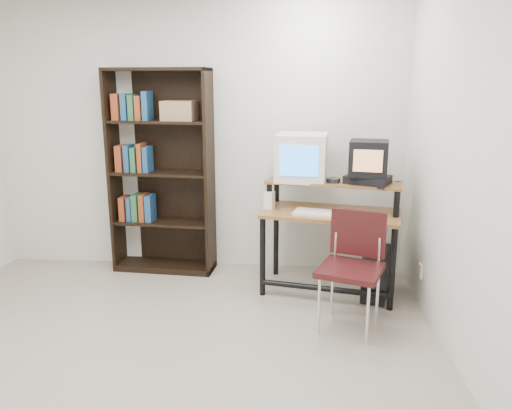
# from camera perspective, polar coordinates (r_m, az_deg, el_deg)

# --- Properties ---
(floor) EXTENTS (4.00, 4.00, 0.01)m
(floor) POSITION_cam_1_polar(r_m,az_deg,el_deg) (3.48, -11.98, -18.35)
(floor) COLOR #A09585
(floor) RESTS_ON ground
(back_wall) EXTENTS (4.00, 0.01, 2.60)m
(back_wall) POSITION_cam_1_polar(r_m,az_deg,el_deg) (4.93, -6.56, 7.59)
(back_wall) COLOR silver
(back_wall) RESTS_ON floor
(right_wall) EXTENTS (0.01, 4.00, 2.60)m
(right_wall) POSITION_cam_1_polar(r_m,az_deg,el_deg) (3.09, 25.11, 2.59)
(right_wall) COLOR silver
(right_wall) RESTS_ON floor
(computer_desk) EXTENTS (1.27, 0.82, 0.98)m
(computer_desk) POSITION_cam_1_polar(r_m,az_deg,el_deg) (4.41, 8.56, -1.37)
(computer_desk) COLOR brown
(computer_desk) RESTS_ON floor
(crt_monitor) EXTENTS (0.49, 0.50, 0.42)m
(crt_monitor) POSITION_cam_1_polar(r_m,az_deg,el_deg) (4.48, 5.25, 5.41)
(crt_monitor) COLOR silver
(crt_monitor) RESTS_ON computer_desk
(vcr) EXTENTS (0.44, 0.39, 0.08)m
(vcr) POSITION_cam_1_polar(r_m,az_deg,el_deg) (4.39, 12.64, 2.73)
(vcr) COLOR black
(vcr) RESTS_ON computer_desk
(crt_tv) EXTENTS (0.37, 0.37, 0.30)m
(crt_tv) POSITION_cam_1_polar(r_m,az_deg,el_deg) (4.36, 12.75, 5.19)
(crt_tv) COLOR black
(crt_tv) RESTS_ON vcr
(cd_spindle) EXTENTS (0.16, 0.16, 0.05)m
(cd_spindle) POSITION_cam_1_polar(r_m,az_deg,el_deg) (4.38, 8.84, 2.68)
(cd_spindle) COLOR #26262B
(cd_spindle) RESTS_ON computer_desk
(keyboard) EXTENTS (0.51, 0.33, 0.03)m
(keyboard) POSITION_cam_1_polar(r_m,az_deg,el_deg) (4.28, 7.53, -1.09)
(keyboard) COLOR silver
(keyboard) RESTS_ON computer_desk
(mousepad) EXTENTS (0.24, 0.20, 0.01)m
(mousepad) POSITION_cam_1_polar(r_m,az_deg,el_deg) (4.24, 12.75, -1.66)
(mousepad) COLOR black
(mousepad) RESTS_ON computer_desk
(mouse) EXTENTS (0.11, 0.08, 0.03)m
(mouse) POSITION_cam_1_polar(r_m,az_deg,el_deg) (4.22, 12.53, -1.44)
(mouse) COLOR white
(mouse) RESTS_ON mousepad
(desk_speaker) EXTENTS (0.10, 0.10, 0.17)m
(desk_speaker) POSITION_cam_1_polar(r_m,az_deg,el_deg) (4.42, 1.53, 0.41)
(desk_speaker) COLOR silver
(desk_speaker) RESTS_ON computer_desk
(pc_tower) EXTENTS (0.34, 0.49, 0.42)m
(pc_tower) POSITION_cam_1_polar(r_m,az_deg,el_deg) (4.51, 13.70, -7.62)
(pc_tower) COLOR black
(pc_tower) RESTS_ON floor
(school_chair) EXTENTS (0.57, 0.57, 0.88)m
(school_chair) POSITION_cam_1_polar(r_m,az_deg,el_deg) (3.84, 11.05, -5.99)
(school_chair) COLOR black
(school_chair) RESTS_ON floor
(bookshelf) EXTENTS (1.00, 0.41, 1.96)m
(bookshelf) POSITION_cam_1_polar(r_m,az_deg,el_deg) (4.91, -10.71, 3.85)
(bookshelf) COLOR black
(bookshelf) RESTS_ON floor
(wall_outlet) EXTENTS (0.02, 0.08, 0.12)m
(wall_outlet) POSITION_cam_1_polar(r_m,az_deg,el_deg) (4.41, 18.28, -7.22)
(wall_outlet) COLOR beige
(wall_outlet) RESTS_ON right_wall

